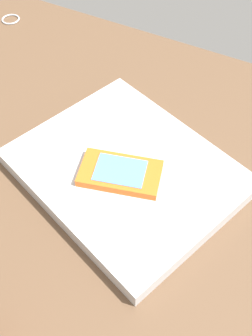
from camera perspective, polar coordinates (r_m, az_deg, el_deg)
name	(u,v)px	position (r cm, az deg, el deg)	size (l,w,h in cm)	color
desk_surface	(128,214)	(59.47, 0.28, -6.39)	(120.00, 80.00, 3.00)	brown
laptop_closed	(126,171)	(60.49, 0.00, -0.43)	(30.45, 24.88, 2.53)	#B7BABC
cell_phone_on_laptop	(120,173)	(57.87, -0.80, -0.70)	(12.59, 9.09, 1.32)	orange
key_ring	(11,19)	(96.16, -15.65, 19.17)	(3.82, 3.82, 0.36)	silver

